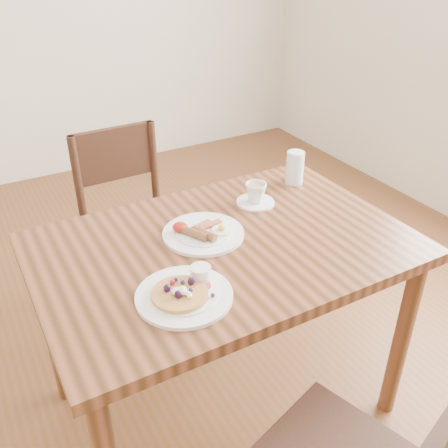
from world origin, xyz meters
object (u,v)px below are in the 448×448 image
Objects in this scene: teacup_saucer at (256,195)px; water_glass at (295,168)px; dining_table at (224,267)px; chair_far at (131,219)px; pancake_plate at (185,293)px; breakfast_plate at (202,233)px.

water_glass is at bearing 17.42° from teacup_saucer.
dining_table is 1.36× the size of chair_far.
chair_far is 3.26× the size of pancake_plate.
dining_table is 0.14m from breakfast_plate.
breakfast_plate is 0.53m from water_glass.
chair_far is 6.29× the size of teacup_saucer.
teacup_saucer reaches higher than dining_table.
dining_table is 0.55m from water_glass.
chair_far is 0.69m from teacup_saucer.
chair_far reaches higher than dining_table.
dining_table is at bearing -142.81° from teacup_saucer.
water_glass is at bearing 136.94° from chair_far.
teacup_saucer is at bearing -162.58° from water_glass.
teacup_saucer is at bearing 117.93° from chair_far.
teacup_saucer is 1.08× the size of water_glass.
water_glass is (0.46, 0.25, 0.16)m from dining_table.
dining_table is at bearing -60.49° from breakfast_plate.
teacup_saucer is (0.23, 0.18, 0.13)m from dining_table.
water_glass reaches higher than dining_table.
breakfast_plate reaches higher than dining_table.
pancake_plate reaches higher than breakfast_plate.
chair_far reaches higher than breakfast_plate.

